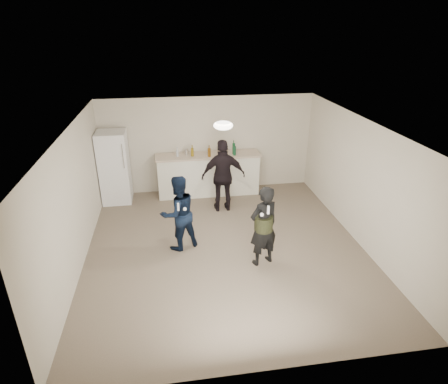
{
  "coord_description": "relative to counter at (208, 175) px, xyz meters",
  "views": [
    {
      "loc": [
        -1.01,
        -6.37,
        4.19
      ],
      "look_at": [
        0.0,
        0.2,
        1.15
      ],
      "focal_mm": 30.0,
      "sensor_mm": 36.0,
      "label": 1
    }
  ],
  "objects": [
    {
      "name": "remote_man",
      "position": [
        -0.87,
        -2.78,
        0.53
      ],
      "size": [
        0.04,
        0.04,
        0.15
      ],
      "primitive_type": "cube",
      "color": "white",
      "rests_on": "man"
    },
    {
      "name": "fridge",
      "position": [
        -2.34,
        -0.07,
        0.38
      ],
      "size": [
        0.7,
        0.7,
        1.8
      ],
      "primitive_type": "cube",
      "color": "white",
      "rests_on": "floor"
    },
    {
      "name": "bottle_cluster",
      "position": [
        0.09,
        -0.1,
        0.68
      ],
      "size": [
        1.51,
        0.2,
        0.28
      ],
      "color": "brown",
      "rests_on": "counter_top"
    },
    {
      "name": "ceiling_dome",
      "position": [
        0.04,
        -2.37,
        1.93
      ],
      "size": [
        0.36,
        0.36,
        0.16
      ],
      "primitive_type": "ellipsoid",
      "color": "white",
      "rests_on": "ceiling"
    },
    {
      "name": "woman",
      "position": [
        0.64,
        -3.28,
        0.26
      ],
      "size": [
        0.67,
        0.55,
        1.58
      ],
      "primitive_type": "imported",
      "rotation": [
        0.0,
        0.0,
        3.5
      ],
      "color": "black",
      "rests_on": "floor"
    },
    {
      "name": "wall_front",
      "position": [
        0.04,
        -5.67,
        0.72
      ],
      "size": [
        6.0,
        0.0,
        6.0
      ],
      "primitive_type": "plane",
      "rotation": [
        -1.57,
        0.0,
        0.0
      ],
      "color": "beige",
      "rests_on": "floor"
    },
    {
      "name": "remote_woman",
      "position": [
        0.64,
        -3.53,
        0.72
      ],
      "size": [
        0.04,
        0.04,
        0.15
      ],
      "primitive_type": "cube",
      "color": "white",
      "rests_on": "woman"
    },
    {
      "name": "wall_left",
      "position": [
        -2.71,
        -2.67,
        0.72
      ],
      "size": [
        0.0,
        6.0,
        6.0
      ],
      "primitive_type": "plane",
      "rotation": [
        1.57,
        0.0,
        1.57
      ],
      "color": "beige",
      "rests_on": "floor"
    },
    {
      "name": "man",
      "position": [
        -0.87,
        -2.5,
        0.25
      ],
      "size": [
        0.93,
        0.85,
        1.55
      ],
      "primitive_type": "imported",
      "rotation": [
        0.0,
        0.0,
        3.57
      ],
      "color": "#0E1F3D",
      "rests_on": "floor"
    },
    {
      "name": "counter",
      "position": [
        0.0,
        0.0,
        0.0
      ],
      "size": [
        2.6,
        0.56,
        1.05
      ],
      "primitive_type": "cube",
      "color": "white",
      "rests_on": "floor"
    },
    {
      "name": "floor",
      "position": [
        0.04,
        -2.67,
        -0.53
      ],
      "size": [
        6.0,
        6.0,
        0.0
      ],
      "primitive_type": "plane",
      "color": "#6B5B4C",
      "rests_on": "ground"
    },
    {
      "name": "spectator",
      "position": [
        0.25,
        -0.99,
        0.35
      ],
      "size": [
        1.03,
        0.44,
        1.76
      ],
      "primitive_type": "imported",
      "rotation": [
        0.0,
        0.0,
        3.13
      ],
      "color": "black",
      "rests_on": "floor"
    },
    {
      "name": "wall_right",
      "position": [
        2.79,
        -2.67,
        0.72
      ],
      "size": [
        0.0,
        6.0,
        6.0
      ],
      "primitive_type": "plane",
      "rotation": [
        1.57,
        0.0,
        -1.57
      ],
      "color": "beige",
      "rests_on": "floor"
    },
    {
      "name": "nunchuk_woman",
      "position": [
        0.54,
        -3.5,
        0.62
      ],
      "size": [
        0.07,
        0.07,
        0.07
      ],
      "primitive_type": "sphere",
      "color": "white",
      "rests_on": "woman"
    },
    {
      "name": "wall_back",
      "position": [
        0.04,
        0.33,
        0.72
      ],
      "size": [
        6.0,
        0.0,
        6.0
      ],
      "primitive_type": "plane",
      "rotation": [
        1.57,
        0.0,
        0.0
      ],
      "color": "beige",
      "rests_on": "floor"
    },
    {
      "name": "nunchuk_man",
      "position": [
        -0.75,
        -2.75,
        0.45
      ],
      "size": [
        0.07,
        0.07,
        0.07
      ],
      "primitive_type": "sphere",
      "color": "white",
      "rests_on": "man"
    },
    {
      "name": "counter_top",
      "position": [
        0.0,
        0.0,
        0.55
      ],
      "size": [
        2.68,
        0.64,
        0.04
      ],
      "primitive_type": "cube",
      "color": "beige",
      "rests_on": "counter"
    },
    {
      "name": "shaker",
      "position": [
        -0.54,
        0.07,
        0.65
      ],
      "size": [
        0.08,
        0.08,
        0.17
      ],
      "primitive_type": "cylinder",
      "color": "silver",
      "rests_on": "counter_top"
    },
    {
      "name": "ceiling",
      "position": [
        0.04,
        -2.67,
        1.98
      ],
      "size": [
        6.0,
        6.0,
        0.0
      ],
      "primitive_type": "plane",
      "rotation": [
        3.14,
        0.0,
        0.0
      ],
      "color": "silver",
      "rests_on": "wall_back"
    },
    {
      "name": "fridge_handle",
      "position": [
        -2.06,
        -0.44,
        0.78
      ],
      "size": [
        0.02,
        0.02,
        0.6
      ],
      "primitive_type": "cylinder",
      "color": "silver",
      "rests_on": "fridge"
    },
    {
      "name": "camo_shorts",
      "position": [
        0.64,
        -3.28,
        0.32
      ],
      "size": [
        0.34,
        0.34,
        0.28
      ],
      "primitive_type": "cylinder",
      "color": "#323B1B",
      "rests_on": "woman"
    }
  ]
}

